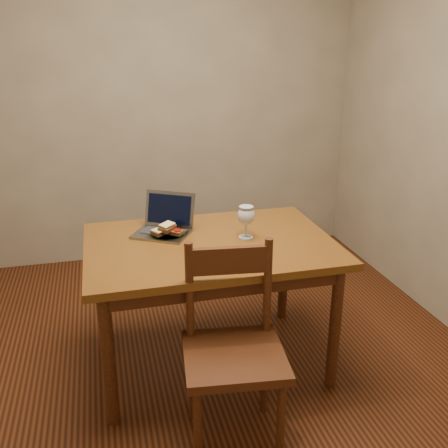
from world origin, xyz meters
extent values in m
cube|color=black|center=(0.00, 0.00, -0.01)|extent=(3.20, 3.20, 0.02)
cube|color=gray|center=(0.00, 1.61, 1.30)|extent=(3.20, 0.02, 2.60)
cube|color=gray|center=(0.00, -1.61, 1.30)|extent=(3.20, 0.02, 2.60)
cube|color=#512D0D|center=(0.04, -0.04, 0.72)|extent=(1.30, 0.90, 0.04)
cylinder|color=#35170B|center=(-0.53, -0.41, 0.35)|extent=(0.06, 0.06, 0.70)
cylinder|color=#35170B|center=(0.61, -0.41, 0.35)|extent=(0.06, 0.06, 0.70)
cylinder|color=#35170B|center=(-0.53, 0.33, 0.35)|extent=(0.06, 0.06, 0.70)
cylinder|color=#35170B|center=(0.61, 0.33, 0.35)|extent=(0.06, 0.06, 0.70)
cube|color=#35170B|center=(0.01, -0.65, 0.45)|extent=(0.48, 0.46, 0.04)
cube|color=#35170B|center=(0.02, -0.49, 0.83)|extent=(0.35, 0.07, 0.12)
cylinder|color=black|center=(-0.17, 0.09, 0.75)|extent=(0.19, 0.19, 0.02)
cube|color=slate|center=(-0.20, 0.12, 0.75)|extent=(0.35, 0.32, 0.01)
cube|color=slate|center=(-0.13, 0.23, 0.85)|extent=(0.28, 0.20, 0.20)
cube|color=black|center=(-0.13, 0.23, 0.85)|extent=(0.24, 0.17, 0.16)
camera|label=1|loc=(-0.49, -2.42, 1.74)|focal=40.00mm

